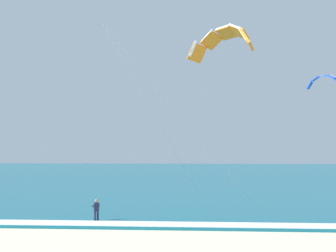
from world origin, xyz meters
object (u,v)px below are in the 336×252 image
(kitesurfer, at_px, (96,210))
(surfboard, at_px, (96,223))
(kite_primary, at_px, (223,40))
(kite_distant, at_px, (323,80))

(kitesurfer, bearing_deg, surfboard, -63.12)
(surfboard, distance_m, kitesurfer, 0.91)
(surfboard, height_order, kitesurfer, kitesurfer)
(kitesurfer, relative_size, kite_primary, 0.11)
(surfboard, height_order, kite_distant, kite_distant)
(kitesurfer, relative_size, kite_distant, 0.40)
(kitesurfer, xyz_separation_m, kite_distant, (24.65, 29.92, 13.89))
(surfboard, bearing_deg, kitesurfer, 116.88)
(kite_primary, relative_size, kite_distant, 3.55)
(surfboard, xyz_separation_m, kite_distant, (24.65, 29.93, 14.80))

